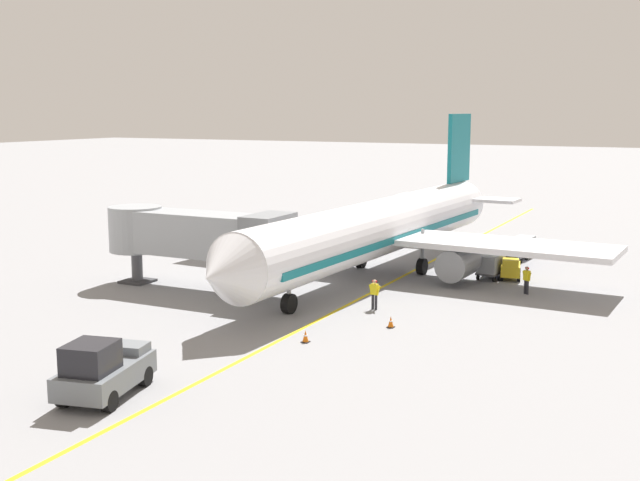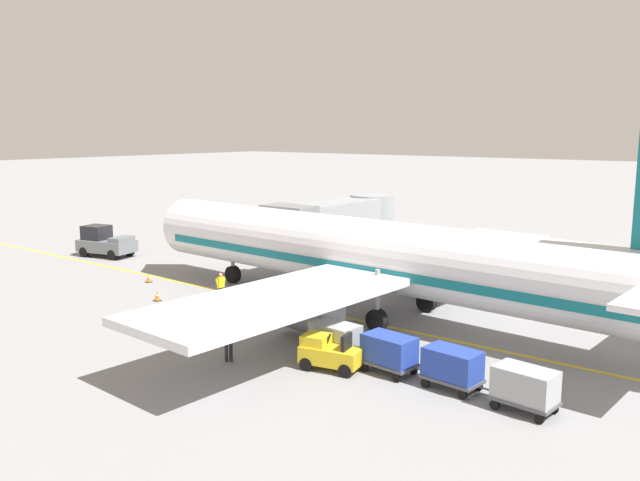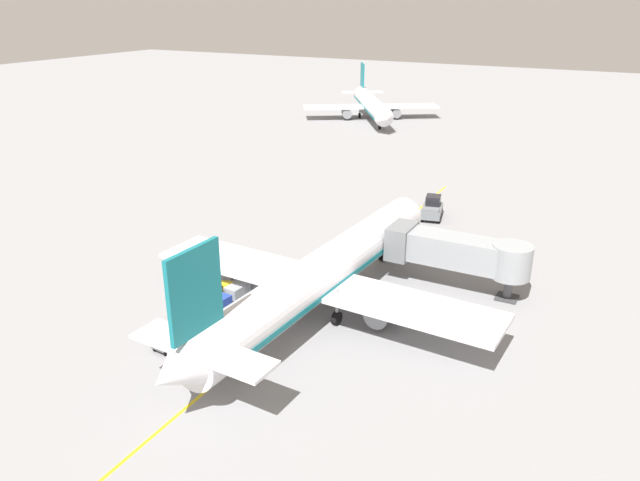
{
  "view_description": "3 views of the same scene",
  "coord_description": "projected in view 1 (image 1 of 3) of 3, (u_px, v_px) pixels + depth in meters",
  "views": [
    {
      "loc": [
        -18.25,
        49.43,
        10.93
      ],
      "look_at": [
        3.46,
        6.26,
        2.96
      ],
      "focal_mm": 44.46,
      "sensor_mm": 36.0,
      "label": 1
    },
    {
      "loc": [
        -27.12,
        -17.09,
        9.77
      ],
      "look_at": [
        -0.05,
        3.98,
        3.97
      ],
      "focal_mm": 36.62,
      "sensor_mm": 36.0,
      "label": 2
    },
    {
      "loc": [
        22.22,
        -38.17,
        23.96
      ],
      "look_at": [
        -0.99,
        5.43,
        4.14
      ],
      "focal_mm": 34.08,
      "sensor_mm": 36.0,
      "label": 3
    }
  ],
  "objects": [
    {
      "name": "ground_plane",
      "position": [
        407.0,
        274.0,
        53.44
      ],
      "size": [
        400.0,
        400.0,
        0.0
      ],
      "primitive_type": "plane",
      "color": "gray"
    },
    {
      "name": "safety_cone_nose_left",
      "position": [
        391.0,
        322.0,
        40.24
      ],
      "size": [
        0.36,
        0.36,
        0.59
      ],
      "color": "black",
      "rests_on": "ground"
    },
    {
      "name": "ground_crew_loader",
      "position": [
        374.0,
        293.0,
        43.77
      ],
      "size": [
        0.73,
        0.28,
        1.69
      ],
      "color": "#232328",
      "rests_on": "ground"
    },
    {
      "name": "baggage_cart_tail_end",
      "position": [
        523.0,
        245.0,
        59.13
      ],
      "size": [
        1.51,
        2.95,
        1.58
      ],
      "color": "#4C4C51",
      "rests_on": "ground"
    },
    {
      "name": "jet_bridge",
      "position": [
        196.0,
        234.0,
        48.2
      ],
      "size": [
        12.45,
        3.5,
        4.98
      ],
      "color": "#93999E",
      "rests_on": "ground"
    },
    {
      "name": "safety_cone_nose_right",
      "position": [
        306.0,
        336.0,
        37.67
      ],
      "size": [
        0.36,
        0.36,
        0.59
      ],
      "color": "black",
      "rests_on": "ground"
    },
    {
      "name": "pushback_tractor",
      "position": [
        103.0,
        370.0,
        30.32
      ],
      "size": [
        3.1,
        4.77,
        2.4
      ],
      "color": "slate",
      "rests_on": "ground"
    },
    {
      "name": "baggage_cart_front",
      "position": [
        491.0,
        264.0,
        51.79
      ],
      "size": [
        1.51,
        2.95,
        1.58
      ],
      "color": "#4C4C51",
      "rests_on": "ground"
    },
    {
      "name": "baggage_cart_second_in_train",
      "position": [
        501.0,
        258.0,
        54.19
      ],
      "size": [
        1.51,
        2.95,
        1.58
      ],
      "color": "#4C4C51",
      "rests_on": "ground"
    },
    {
      "name": "baggage_tug_lead",
      "position": [
        511.0,
        268.0,
        51.79
      ],
      "size": [
        1.74,
        2.7,
        1.62
      ],
      "color": "gold",
      "rests_on": "ground"
    },
    {
      "name": "parked_airliner",
      "position": [
        380.0,
        228.0,
        52.38
      ],
      "size": [
        30.23,
        37.33,
        10.63
      ],
      "color": "silver",
      "rests_on": "ground"
    },
    {
      "name": "gate_lead_in_line",
      "position": [
        407.0,
        274.0,
        53.44
      ],
      "size": [
        0.24,
        80.0,
        0.01
      ],
      "primitive_type": "cube",
      "color": "gold",
      "rests_on": "ground"
    },
    {
      "name": "baggage_cart_third_in_train",
      "position": [
        510.0,
        251.0,
        56.67
      ],
      "size": [
        1.51,
        2.95,
        1.58
      ],
      "color": "#4C4C51",
      "rests_on": "ground"
    },
    {
      "name": "ground_crew_wing_walker",
      "position": [
        527.0,
        279.0,
        47.43
      ],
      "size": [
        0.65,
        0.48,
        1.69
      ],
      "color": "#232328",
      "rests_on": "ground"
    }
  ]
}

